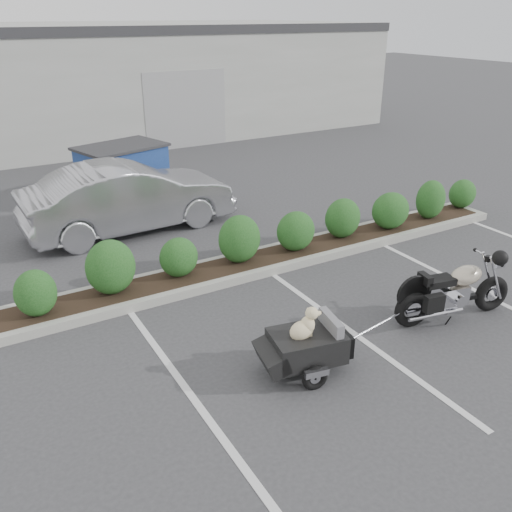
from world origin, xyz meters
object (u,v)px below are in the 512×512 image
motorcycle (455,291)px  pet_trailer (306,345)px  sedan (129,197)px  dumpster (123,172)px

motorcycle → pet_trailer: bearing=-169.7°
sedan → dumpster: (0.57, 2.25, -0.05)m
pet_trailer → sedan: 6.22m
motorcycle → pet_trailer: (-2.78, 0.02, -0.06)m
dumpster → motorcycle: bearing=-89.0°
dumpster → pet_trailer: bearing=-107.3°
motorcycle → sedan: sedan is taller
motorcycle → dumpster: bearing=117.4°
motorcycle → dumpster: dumpster is taller
pet_trailer → dumpster: 8.46m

